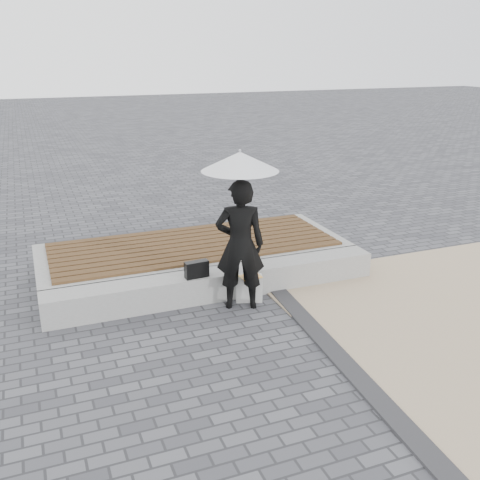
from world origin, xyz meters
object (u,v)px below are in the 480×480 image
object	(u,v)px
woman	(240,245)
canvas_tote	(249,288)
seating_ledge	(218,283)
parasol	(240,161)
handbag	(197,269)

from	to	relation	value
woman	canvas_tote	distance (m)	0.76
canvas_tote	woman	bearing A→B (deg)	-128.94
woman	canvas_tote	xyz separation A→B (m)	(0.19, 0.12, -0.73)
seating_ledge	canvas_tote	size ratio (longest dim) A/B	12.54
woman	parasol	world-z (taller)	parasol
parasol	handbag	bearing A→B (deg)	147.78
woman	parasol	distance (m)	1.16
handbag	canvas_tote	xyz separation A→B (m)	(0.72, -0.22, -0.32)
seating_ledge	canvas_tote	world-z (taller)	seating_ledge
woman	handbag	world-z (taller)	woman
handbag	canvas_tote	world-z (taller)	handbag
seating_ledge	parasol	size ratio (longest dim) A/B	3.80
parasol	canvas_tote	distance (m)	1.90
handbag	woman	bearing A→B (deg)	-37.15
parasol	handbag	xyz separation A→B (m)	(-0.53, 0.33, -1.56)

